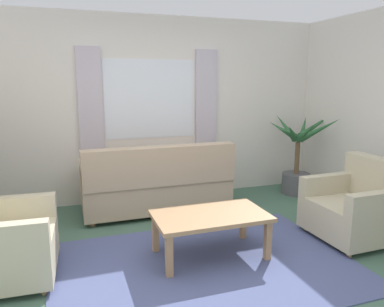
{
  "coord_description": "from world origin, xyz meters",
  "views": [
    {
      "loc": [
        -1.16,
        -2.98,
        1.71
      ],
      "look_at": [
        0.11,
        0.7,
        0.94
      ],
      "focal_mm": 34.52,
      "sensor_mm": 36.0,
      "label": 1
    }
  ],
  "objects": [
    {
      "name": "area_rug",
      "position": [
        0.0,
        0.0,
        0.01
      ],
      "size": [
        2.78,
        1.92,
        0.01
      ],
      "primitive_type": "cube",
      "color": "#4C5684",
      "rests_on": "ground_plane"
    },
    {
      "name": "couch",
      "position": [
        -0.08,
        1.58,
        0.37
      ],
      "size": [
        1.9,
        0.82,
        0.92
      ],
      "rotation": [
        0.0,
        0.0,
        3.14
      ],
      "color": "tan",
      "rests_on": "ground_plane"
    },
    {
      "name": "wall_back",
      "position": [
        0.0,
        2.26,
        1.3
      ],
      "size": [
        5.32,
        0.12,
        2.6
      ],
      "primitive_type": "cube",
      "color": "silver",
      "rests_on": "ground_plane"
    },
    {
      "name": "coffee_table",
      "position": [
        0.12,
        0.18,
        0.38
      ],
      "size": [
        1.1,
        0.64,
        0.44
      ],
      "color": "#A87F56",
      "rests_on": "ground_plane"
    },
    {
      "name": "potted_plant",
      "position": [
        2.15,
        1.68,
        0.53
      ],
      "size": [
        1.13,
        1.1,
        1.24
      ],
      "color": "#56565B",
      "rests_on": "ground_plane"
    },
    {
      "name": "ground_plane",
      "position": [
        0.0,
        0.0,
        0.0
      ],
      "size": [
        6.24,
        6.24,
        0.0
      ],
      "primitive_type": "plane",
      "color": "#476B56"
    },
    {
      "name": "armchair_right",
      "position": [
        1.79,
        0.06,
        0.35
      ],
      "size": [
        0.83,
        0.85,
        0.88
      ],
      "rotation": [
        0.0,
        0.0,
        -1.55
      ],
      "color": "#BCB293",
      "rests_on": "ground_plane"
    },
    {
      "name": "window_with_curtains",
      "position": [
        0.0,
        2.18,
        1.45
      ],
      "size": [
        1.98,
        0.07,
        1.4
      ],
      "color": "white"
    }
  ]
}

